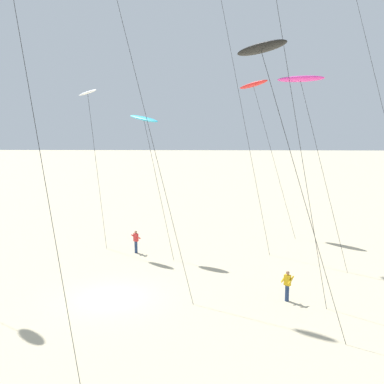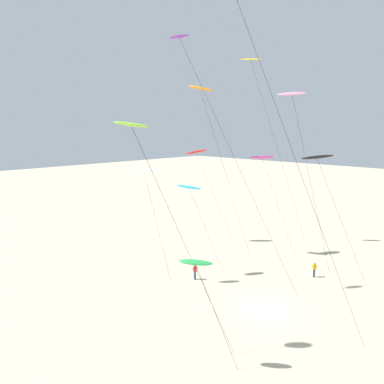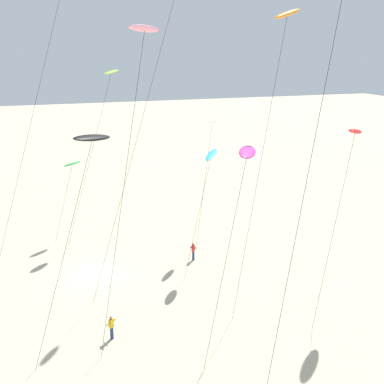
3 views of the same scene
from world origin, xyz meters
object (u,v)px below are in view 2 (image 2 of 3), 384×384
Objects in this scene: kite_pink at (293,96)px; kite_orange at (201,90)px; kite_black at (317,158)px; kite_flyer_nearest at (195,272)px; kite_purple at (185,50)px; kite_white at (144,172)px; kite_cyan at (189,188)px; kite_teal at (239,4)px; kite_yellow at (252,63)px; kite_red at (196,152)px; kite_magenta at (262,158)px; kite_green at (196,263)px; kite_lime at (133,127)px; kite_flyer_middle at (314,269)px.

kite_orange is at bearing 102.51° from kite_pink.
kite_flyer_nearest is (-7.71, 9.11, -12.13)m from kite_black.
kite_purple is at bearing 139.36° from kite_black.
kite_cyan is (4.52, -1.79, -1.89)m from kite_white.
kite_pink is at bearing -36.32° from kite_white.
kite_yellow reaches higher than kite_teal.
kite_red is at bearing 42.99° from kite_flyer_nearest.
kite_magenta is 11.06m from kite_orange.
kite_lime is (-1.32, 4.47, 8.51)m from kite_green.
kite_cyan is 8.92m from kite_flyer_nearest.
kite_purple reaches higher than kite_flyer_nearest.
kite_teal is at bearing -119.89° from kite_cyan.
kite_white is at bearing -171.08° from kite_orange.
kite_cyan is at bearing 170.04° from kite_magenta.
kite_purple reaches higher than kite_white.
kite_cyan is 14.17m from kite_pink.
kite_lime is 9.77× the size of kite_flyer_nearest.
kite_purple reaches higher than kite_cyan.
kite_flyer_nearest is 12.90m from kite_flyer_middle.
kite_red is 7.92× the size of kite_flyer_middle.
kite_yellow reaches higher than kite_flyer_middle.
kite_black is 0.64× the size of kite_orange.
kite_lime is 28.10m from kite_yellow.
kite_flyer_middle is at bearing -103.96° from kite_magenta.
kite_teal reaches higher than kite_orange.
kite_pink is (2.34, -10.56, -1.25)m from kite_orange.
kite_red is 0.67× the size of kite_pink.
kite_red reaches higher than kite_green.
kite_magenta is 16.21m from kite_flyer_nearest.
kite_lime is (-11.62, -6.25, 6.16)m from kite_cyan.
kite_white is 22.35m from kite_yellow.
kite_magenta is 9.40m from kite_black.
kite_white is 0.50× the size of kite_purple.
kite_teal is 14.86× the size of kite_flyer_nearest.
kite_cyan is (5.98, 10.41, -14.00)m from kite_teal.
kite_yellow reaches higher than kite_pink.
kite_teal is 10.51m from kite_lime.
kite_magenta is (15.42, -3.70, 0.76)m from kite_white.
kite_pink is 12.10m from kite_purple.
kite_flyer_nearest is (-14.43, -3.46, -23.39)m from kite_yellow.
kite_red is (19.05, 18.02, 5.36)m from kite_green.
kite_red is at bearing 49.63° from kite_orange.
kite_teal is 1.26× the size of kite_pink.
kite_pink is at bearing -77.49° from kite_orange.
kite_green is at bearing -131.64° from kite_purple.
kite_black is at bearing -170.81° from kite_flyer_middle.
kite_pink is at bearing -94.01° from kite_red.
kite_purple is (8.98, 4.14, 6.85)m from kite_lime.
kite_red reaches higher than kite_cyan.
kite_black is 0.69× the size of kite_pink.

